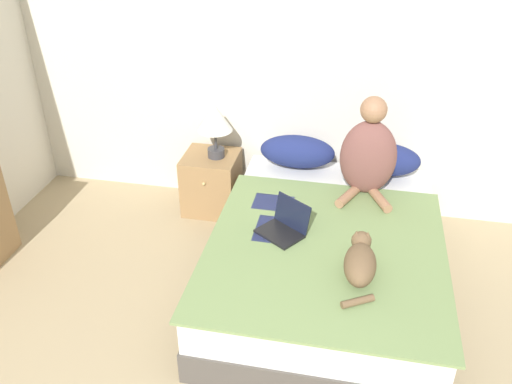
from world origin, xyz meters
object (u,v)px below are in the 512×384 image
person_sitting (368,154)px  table_lamp (215,120)px  cat_tabby (360,262)px  bed (326,258)px  laptop_open (284,226)px  pillow_near (297,152)px  pillow_far (381,159)px  nightstand (212,182)px

person_sitting → table_lamp: size_ratio=1.64×
cat_tabby → table_lamp: table_lamp is taller
bed → cat_tabby: cat_tabby is taller
cat_tabby → laptop_open: (-0.52, 0.35, -0.05)m
pillow_near → cat_tabby: 1.43m
bed → pillow_far: size_ratio=3.44×
laptop_open → person_sitting: bearing=86.2°
pillow_far → table_lamp: 1.38m
table_lamp → bed: bearing=-39.5°
pillow_near → table_lamp: bearing=-175.7°
person_sitting → cat_tabby: size_ratio=1.33×
pillow_near → laptop_open: (0.04, -0.97, -0.08)m
cat_tabby → laptop_open: bearing=55.1°
pillow_near → pillow_far: bearing=0.0°
pillow_near → table_lamp: table_lamp is taller
pillow_far → bed: bearing=-110.9°
nightstand → table_lamp: (0.05, -0.00, 0.59)m
pillow_near → laptop_open: pillow_near is taller
laptop_open → table_lamp: 1.21m
pillow_near → table_lamp: size_ratio=1.31×
bed → cat_tabby: 0.60m
table_lamp → person_sitting: bearing=-12.2°
nightstand → person_sitting: bearing=-11.9°
person_sitting → nightstand: bearing=168.1°
cat_tabby → table_lamp: (-1.24, 1.27, 0.27)m
laptop_open → table_lamp: table_lamp is taller
cat_tabby → table_lamp: size_ratio=1.23×
cat_tabby → bed: bearing=26.6°
laptop_open → table_lamp: (-0.72, 0.92, 0.32)m
pillow_near → nightstand: (-0.73, -0.05, -0.35)m
pillow_far → person_sitting: 0.39m
person_sitting → table_lamp: 1.27m
nightstand → table_lamp: bearing=-3.5°
bed → cat_tabby: (0.22, -0.43, 0.34)m
bed → person_sitting: (0.22, 0.57, 0.56)m
cat_tabby → person_sitting: bearing=-0.7°
nightstand → pillow_far: bearing=1.9°
pillow_near → person_sitting: (0.56, -0.32, 0.19)m
pillow_far → person_sitting: bearing=-109.7°
bed → person_sitting: 0.83m
pillow_near → person_sitting: size_ratio=0.80×
cat_tabby → pillow_near: bearing=22.4°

